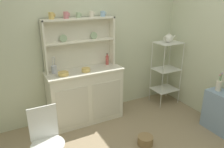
# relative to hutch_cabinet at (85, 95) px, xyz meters

# --- Properties ---
(wall_back) EXTENTS (3.84, 0.05, 2.50)m
(wall_back) POSITION_rel_hutch_cabinet_xyz_m (0.25, 0.26, 0.80)
(wall_back) COLOR beige
(wall_back) RESTS_ON ground
(hutch_cabinet) EXTENTS (1.18, 0.45, 0.87)m
(hutch_cabinet) POSITION_rel_hutch_cabinet_xyz_m (0.00, 0.00, 0.00)
(hutch_cabinet) COLOR silver
(hutch_cabinet) RESTS_ON ground
(hutch_shelf_unit) EXTENTS (1.10, 0.18, 0.77)m
(hutch_shelf_unit) POSITION_rel_hutch_cabinet_xyz_m (0.00, 0.17, 0.87)
(hutch_shelf_unit) COLOR silver
(hutch_shelf_unit) RESTS_ON hutch_cabinet
(bakers_rack) EXTENTS (0.45, 0.36, 1.16)m
(bakers_rack) POSITION_rel_hutch_cabinet_xyz_m (1.54, -0.10, 0.26)
(bakers_rack) COLOR silver
(bakers_rack) RESTS_ON ground
(side_shelf_blue) EXTENTS (0.28, 0.48, 0.61)m
(side_shelf_blue) POSITION_rel_hutch_cabinet_xyz_m (1.69, -1.21, -0.14)
(side_shelf_blue) COLOR #849EBC
(side_shelf_blue) RESTS_ON ground
(wire_chair) EXTENTS (0.36, 0.36, 0.85)m
(wire_chair) POSITION_rel_hutch_cabinet_xyz_m (-0.81, -0.92, 0.07)
(wire_chair) COLOR white
(wire_chair) RESTS_ON ground
(floor_basket) EXTENTS (0.21, 0.21, 0.13)m
(floor_basket) POSITION_rel_hutch_cabinet_xyz_m (0.49, -0.98, -0.38)
(floor_basket) COLOR #93754C
(floor_basket) RESTS_ON ground
(cup_gold_0) EXTENTS (0.09, 0.07, 0.09)m
(cup_gold_0) POSITION_rel_hutch_cabinet_xyz_m (-0.39, 0.12, 1.24)
(cup_gold_0) COLOR #DBB760
(cup_gold_0) RESTS_ON hutch_shelf_unit
(cup_rose_1) EXTENTS (0.09, 0.07, 0.09)m
(cup_rose_1) POSITION_rel_hutch_cabinet_xyz_m (-0.19, 0.12, 1.24)
(cup_rose_1) COLOR #D17A84
(cup_rose_1) RESTS_ON hutch_shelf_unit
(cup_sage_2) EXTENTS (0.08, 0.07, 0.08)m
(cup_sage_2) POSITION_rel_hutch_cabinet_xyz_m (-0.01, 0.12, 1.23)
(cup_sage_2) COLOR #9EB78E
(cup_sage_2) RESTS_ON hutch_shelf_unit
(cup_cream_3) EXTENTS (0.08, 0.07, 0.09)m
(cup_cream_3) POSITION_rel_hutch_cabinet_xyz_m (0.20, 0.12, 1.23)
(cup_cream_3) COLOR silver
(cup_cream_3) RESTS_ON hutch_shelf_unit
(cup_sky_4) EXTENTS (0.09, 0.07, 0.08)m
(cup_sky_4) POSITION_rel_hutch_cabinet_xyz_m (0.39, 0.12, 1.23)
(cup_sky_4) COLOR #8EB2D1
(cup_sky_4) RESTS_ON hutch_shelf_unit
(bowl_mixing_large) EXTENTS (0.15, 0.15, 0.05)m
(bowl_mixing_large) POSITION_rel_hutch_cabinet_xyz_m (-0.34, -0.07, 0.45)
(bowl_mixing_large) COLOR #DBB760
(bowl_mixing_large) RESTS_ON hutch_cabinet
(bowl_floral_medium) EXTENTS (0.13, 0.13, 0.05)m
(bowl_floral_medium) POSITION_rel_hutch_cabinet_xyz_m (0.00, -0.07, 0.45)
(bowl_floral_medium) COLOR #DBB760
(bowl_floral_medium) RESTS_ON hutch_cabinet
(jam_bottle) EXTENTS (0.05, 0.05, 0.19)m
(jam_bottle) POSITION_rel_hutch_cabinet_xyz_m (0.44, 0.09, 0.50)
(jam_bottle) COLOR #B74C47
(jam_bottle) RESTS_ON hutch_cabinet
(utensil_jar) EXTENTS (0.08, 0.08, 0.25)m
(utensil_jar) POSITION_rel_hutch_cabinet_xyz_m (-0.44, 0.08, 0.48)
(utensil_jar) COLOR #B2B7C6
(utensil_jar) RESTS_ON hutch_cabinet
(porcelain_teapot) EXTENTS (0.23, 0.14, 0.17)m
(porcelain_teapot) POSITION_rel_hutch_cabinet_xyz_m (1.54, -0.10, 0.79)
(porcelain_teapot) COLOR white
(porcelain_teapot) RESTS_ON bakers_rack
(flower_vase) EXTENTS (0.08, 0.08, 0.29)m
(flower_vase) POSITION_rel_hutch_cabinet_xyz_m (1.69, -1.09, 0.26)
(flower_vase) COLOR silver
(flower_vase) RESTS_ON side_shelf_blue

